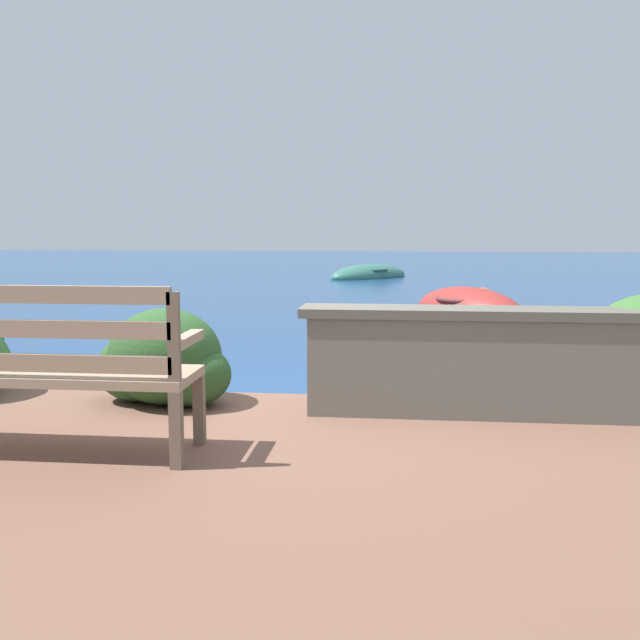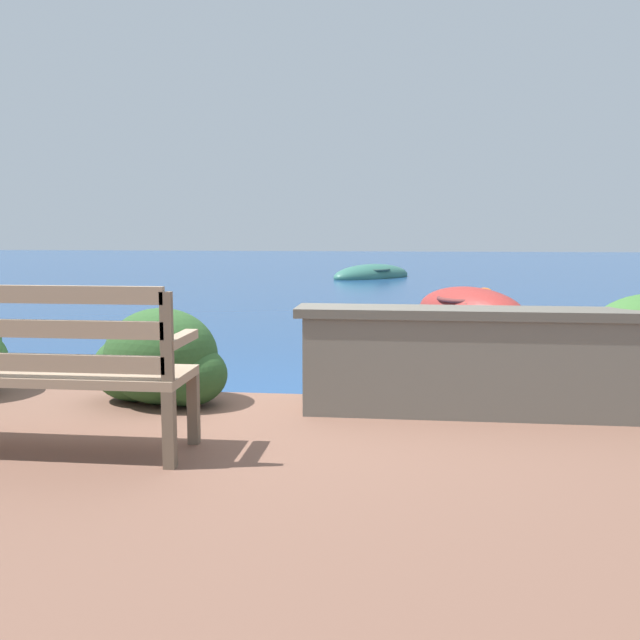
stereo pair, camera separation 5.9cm
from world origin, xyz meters
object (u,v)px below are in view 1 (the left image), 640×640
(rowboat_nearest, at_px, (469,312))
(mooring_buoy, at_px, (483,298))
(park_bench, at_px, (43,365))
(rowboat_mid, at_px, (369,276))

(rowboat_nearest, height_order, mooring_buoy, rowboat_nearest)
(park_bench, xyz_separation_m, rowboat_mid, (1.06, 17.18, -0.64))
(rowboat_nearest, xyz_separation_m, mooring_buoy, (0.50, 2.43, 0.00))
(park_bench, relative_size, mooring_buoy, 3.52)
(park_bench, xyz_separation_m, rowboat_nearest, (3.04, 8.20, -0.63))
(park_bench, height_order, rowboat_nearest, park_bench)
(rowboat_mid, distance_m, mooring_buoy, 7.01)
(park_bench, distance_m, rowboat_nearest, 8.77)
(park_bench, relative_size, rowboat_nearest, 0.63)
(rowboat_nearest, bearing_deg, park_bench, -54.35)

